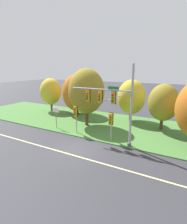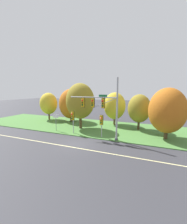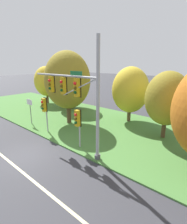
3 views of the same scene
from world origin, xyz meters
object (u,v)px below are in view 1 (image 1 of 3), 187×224
at_px(tree_nearest_road, 51,91).
at_px(tree_left_of_mast, 77,93).
at_px(pedestrian_signal_near_kerb, 111,121).
at_px(tree_mid_verge, 131,97).
at_px(route_sign_post, 56,114).
at_px(tree_tall_centre, 163,103).
at_px(pedestrian_signal_further_along, 75,113).
at_px(tree_behind_signpost, 87,91).
at_px(traffic_signal_mast, 112,101).

xyz_separation_m(tree_nearest_road, tree_left_of_mast, (5.33, 0.36, 0.09)).
height_order(pedestrian_signal_near_kerb, tree_left_of_mast, tree_left_of_mast).
bearing_deg(tree_mid_verge, tree_left_of_mast, -177.26).
height_order(route_sign_post, tree_tall_centre, tree_tall_centre).
distance_m(tree_nearest_road, tree_mid_verge, 14.31).
bearing_deg(route_sign_post, pedestrian_signal_further_along, -5.90).
distance_m(route_sign_post, tree_mid_verge, 10.72).
bearing_deg(pedestrian_signal_further_along, route_sign_post, 174.10).
relative_size(pedestrian_signal_near_kerb, tree_left_of_mast, 0.46).
relative_size(tree_left_of_mast, tree_behind_signpost, 0.88).
bearing_deg(tree_behind_signpost, pedestrian_signal_further_along, -83.26).
relative_size(route_sign_post, tree_behind_signpost, 0.36).
distance_m(tree_left_of_mast, tree_tall_centre, 13.53).
bearing_deg(tree_behind_signpost, pedestrian_signal_near_kerb, -34.21).
bearing_deg(tree_tall_centre, tree_left_of_mast, 173.87).
relative_size(pedestrian_signal_near_kerb, pedestrian_signal_further_along, 0.92).
height_order(pedestrian_signal_further_along, tree_tall_centre, tree_tall_centre).
bearing_deg(tree_nearest_road, route_sign_post, -44.61).
relative_size(route_sign_post, tree_mid_verge, 0.45).
xyz_separation_m(pedestrian_signal_near_kerb, tree_mid_verge, (-0.34, 8.09, 1.28)).
distance_m(route_sign_post, tree_nearest_road, 9.83).
bearing_deg(tree_mid_verge, pedestrian_signal_further_along, -117.63).
bearing_deg(traffic_signal_mast, tree_tall_centre, 58.71).
bearing_deg(tree_mid_verge, tree_behind_signpost, -133.41).
xyz_separation_m(route_sign_post, tree_nearest_road, (-6.90, 6.81, 1.63)).
distance_m(tree_behind_signpost, tree_tall_centre, 9.55).
bearing_deg(pedestrian_signal_near_kerb, traffic_signal_mast, -56.52).
bearing_deg(route_sign_post, tree_left_of_mast, 102.38).
bearing_deg(pedestrian_signal_further_along, traffic_signal_mast, -5.61).
bearing_deg(traffic_signal_mast, tree_nearest_road, 152.85).
xyz_separation_m(pedestrian_signal_near_kerb, tree_tall_centre, (4.16, 6.21, 1.23)).
bearing_deg(tree_nearest_road, tree_left_of_mast, 3.82).
bearing_deg(pedestrian_signal_further_along, tree_mid_verge, 62.37).
height_order(pedestrian_signal_near_kerb, route_sign_post, pedestrian_signal_near_kerb).
bearing_deg(tree_left_of_mast, pedestrian_signal_near_kerb, -39.49).
distance_m(pedestrian_signal_near_kerb, tree_tall_centre, 7.58).
bearing_deg(pedestrian_signal_near_kerb, tree_behind_signpost, 145.79).
bearing_deg(route_sign_post, traffic_signal_mast, -5.73).
height_order(pedestrian_signal_further_along, route_sign_post, pedestrian_signal_further_along).
bearing_deg(pedestrian_signal_further_along, pedestrian_signal_near_kerb, -2.03).
bearing_deg(tree_behind_signpost, traffic_signal_mast, -35.47).
distance_m(route_sign_post, tree_behind_signpost, 4.84).
distance_m(traffic_signal_mast, tree_mid_verge, 8.45).
height_order(tree_mid_verge, tree_tall_centre, tree_mid_verge).
xyz_separation_m(pedestrian_signal_further_along, tree_left_of_mast, (-4.80, 7.50, 1.14)).
bearing_deg(pedestrian_signal_near_kerb, tree_tall_centre, 56.21).
xyz_separation_m(tree_behind_signpost, tree_tall_centre, (9.03, 2.91, -1.12)).
bearing_deg(tree_tall_centre, pedestrian_signal_further_along, -145.02).
bearing_deg(pedestrian_signal_near_kerb, tree_mid_verge, 92.43).
bearing_deg(pedestrian_signal_near_kerb, route_sign_post, 176.34).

